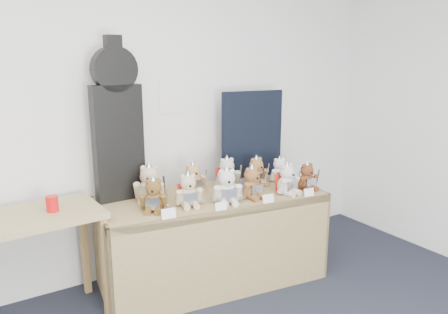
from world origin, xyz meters
TOP-DOWN VIEW (x-y plane):
  - room_shell at (0.87, 2.49)m, footprint 6.00×6.00m
  - display_table at (0.96, 1.93)m, footprint 1.84×0.97m
  - side_table at (-0.38, 2.11)m, footprint 0.99×0.58m
  - guitar_case at (0.34, 2.30)m, footprint 0.37×0.12m
  - navy_board at (1.54, 2.25)m, footprint 0.58×0.11m
  - red_cup at (-0.20, 2.09)m, footprint 0.08×0.08m
  - teddy_front_far_left at (0.44, 1.92)m, footprint 0.22×0.22m
  - teddy_front_left at (0.70, 1.88)m, footprint 0.23×0.21m
  - teddy_front_centre at (0.97, 1.78)m, footprint 0.24×0.23m
  - teddy_front_right at (1.20, 1.78)m, footprint 0.23×0.19m
  - teddy_front_far_right at (1.50, 1.71)m, footprint 0.23×0.20m
  - teddy_front_end at (1.71, 1.71)m, footprint 0.21×0.17m
  - teddy_back_left at (0.51, 2.14)m, footprint 0.26×0.26m
  - teddy_back_centre_left at (0.89, 2.16)m, footprint 0.22×0.18m
  - teddy_back_centre_right at (1.18, 2.11)m, footprint 0.24×0.21m
  - teddy_back_right at (1.43, 2.03)m, footprint 0.23×0.19m
  - teddy_back_end at (1.66, 2.01)m, footprint 0.20×0.18m
  - teddy_back_far_left at (0.51, 2.20)m, footprint 0.21×0.22m
  - entry_card_a at (0.46, 1.72)m, footprint 0.10×0.03m
  - entry_card_b at (0.85, 1.67)m, footprint 0.09×0.03m
  - entry_card_c at (1.23, 1.61)m, footprint 0.09×0.03m
  - entry_card_d at (1.59, 1.56)m, footprint 0.09×0.03m

SIDE VIEW (x-z plane):
  - display_table at x=0.96m, z-range 0.21..0.94m
  - side_table at x=-0.38m, z-range 0.27..1.07m
  - entry_card_b at x=0.85m, z-range 0.73..0.79m
  - entry_card_d at x=1.59m, z-range 0.73..0.80m
  - entry_card_c at x=1.23m, z-range 0.73..0.80m
  - entry_card_a at x=0.46m, z-range 0.73..0.81m
  - teddy_back_end at x=1.66m, z-range 0.71..0.95m
  - teddy_front_end at x=1.71m, z-range 0.71..0.96m
  - teddy_back_far_left at x=0.51m, z-range 0.70..0.97m
  - teddy_front_far_left at x=0.44m, z-range 0.70..0.97m
  - teddy_back_centre_left at x=0.89m, z-range 0.70..0.97m
  - teddy_back_right at x=1.43m, z-range 0.70..0.98m
  - teddy_front_left at x=0.70m, z-range 0.70..0.98m
  - teddy_front_far_right at x=1.50m, z-range 0.70..0.98m
  - teddy_front_right at x=1.20m, z-range 0.70..0.98m
  - teddy_back_centre_right at x=1.18m, z-range 0.70..0.99m
  - teddy_front_centre at x=0.97m, z-range 0.70..1.00m
  - red_cup at x=-0.20m, z-range 0.80..0.91m
  - teddy_back_left at x=0.51m, z-range 0.70..1.02m
  - navy_board at x=1.54m, z-range 0.73..1.51m
  - guitar_case at x=0.34m, z-range 0.72..1.94m
  - room_shell at x=0.87m, z-range -1.52..4.48m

